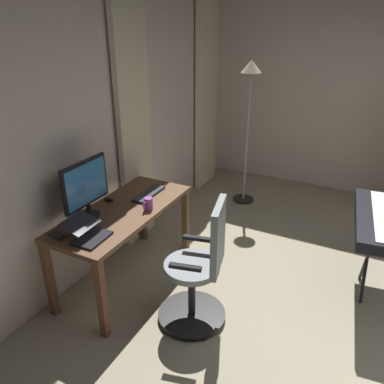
# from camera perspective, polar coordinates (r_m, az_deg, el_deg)

# --- Properties ---
(back_room_partition) EXTENTS (5.74, 0.10, 2.80)m
(back_room_partition) POSITION_cam_1_polar(r_m,az_deg,el_deg) (3.68, -14.25, 9.96)
(back_room_partition) COLOR beige
(back_room_partition) RESTS_ON ground
(curtain_left_panel) EXTENTS (0.55, 0.06, 2.50)m
(curtain_left_panel) POSITION_cam_1_polar(r_m,az_deg,el_deg) (5.44, 2.09, 13.72)
(curtain_left_panel) COLOR beige
(curtain_left_panel) RESTS_ON ground
(curtain_right_panel) EXTENTS (0.50, 0.06, 2.50)m
(curtain_right_panel) POSITION_cam_1_polar(r_m,az_deg,el_deg) (3.99, -8.57, 9.36)
(curtain_right_panel) COLOR beige
(curtain_right_panel) RESTS_ON ground
(desk) EXTENTS (1.42, 0.61, 0.74)m
(desk) POSITION_cam_1_polar(r_m,az_deg,el_deg) (3.48, -10.11, -4.08)
(desk) COLOR brown
(desk) RESTS_ON ground
(office_chair) EXTENTS (0.56, 0.56, 1.08)m
(office_chair) POSITION_cam_1_polar(r_m,az_deg,el_deg) (3.05, 1.27, -11.50)
(office_chair) COLOR black
(office_chair) RESTS_ON ground
(computer_monitor) EXTENTS (0.50, 0.18, 0.49)m
(computer_monitor) POSITION_cam_1_polar(r_m,az_deg,el_deg) (3.28, -15.50, 0.94)
(computer_monitor) COLOR black
(computer_monitor) RESTS_ON desk
(computer_keyboard) EXTENTS (0.40, 0.12, 0.02)m
(computer_keyboard) POSITION_cam_1_polar(r_m,az_deg,el_deg) (3.67, -6.42, -0.25)
(computer_keyboard) COLOR #333338
(computer_keyboard) RESTS_ON desk
(laptop) EXTENTS (0.29, 0.31, 0.15)m
(laptop) POSITION_cam_1_polar(r_m,az_deg,el_deg) (3.04, -15.23, -5.83)
(laptop) COLOR #232328
(laptop) RESTS_ON desk
(computer_mouse) EXTENTS (0.06, 0.10, 0.04)m
(computer_mouse) POSITION_cam_1_polar(r_m,az_deg,el_deg) (3.60, -12.22, -1.11)
(computer_mouse) COLOR black
(computer_mouse) RESTS_ON desk
(cell_phone_by_monitor) EXTENTS (0.09, 0.15, 0.01)m
(cell_phone_by_monitor) POSITION_cam_1_polar(r_m,az_deg,el_deg) (3.17, -19.42, -6.08)
(cell_phone_by_monitor) COLOR #333338
(cell_phone_by_monitor) RESTS_ON desk
(mug_coffee) EXTENTS (0.12, 0.08, 0.11)m
(mug_coffee) POSITION_cam_1_polar(r_m,az_deg,el_deg) (3.38, -6.52, -1.74)
(mug_coffee) COLOR purple
(mug_coffee) RESTS_ON desk
(piano_keyboard) EXTENTS (1.06, 0.43, 0.80)m
(piano_keyboard) POSITION_cam_1_polar(r_m,az_deg,el_deg) (3.58, 25.61, -3.88)
(piano_keyboard) COLOR black
(piano_keyboard) RESTS_ON ground
(floor_lamp) EXTENTS (0.28, 0.28, 1.82)m
(floor_lamp) POSITION_cam_1_polar(r_m,az_deg,el_deg) (4.85, 8.50, 13.40)
(floor_lamp) COLOR black
(floor_lamp) RESTS_ON ground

